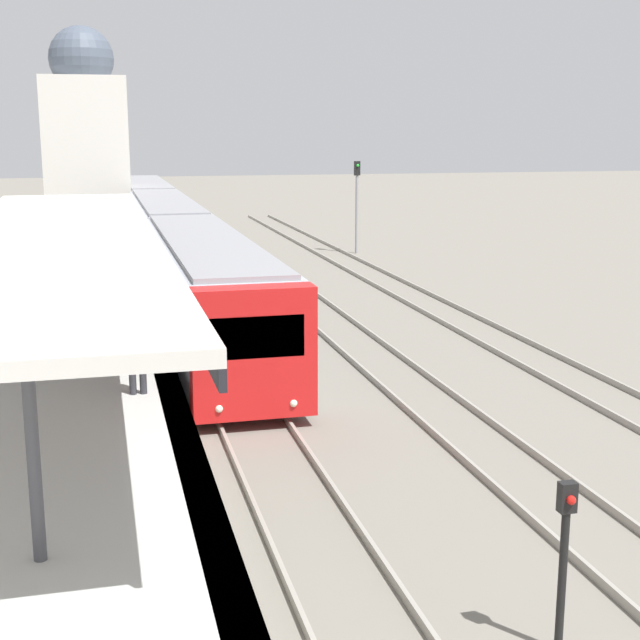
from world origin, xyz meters
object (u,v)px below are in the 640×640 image
at_px(signal_mast_far, 357,195).
at_px(train_near, 167,231).
at_px(signal_post_near, 564,550).
at_px(person_on_platform, 136,345).

bearing_deg(signal_mast_far, train_near, -162.17).
relative_size(train_near, signal_post_near, 21.22).
bearing_deg(signal_post_near, person_on_platform, 117.68).
xyz_separation_m(person_on_platform, signal_post_near, (4.46, -8.50, -0.70)).
distance_m(person_on_platform, train_near, 22.87).
bearing_deg(train_near, signal_post_near, -86.14).
distance_m(person_on_platform, signal_post_near, 9.63).
bearing_deg(person_on_platform, signal_post_near, -62.32).
bearing_deg(signal_post_near, signal_mast_far, 77.60).
bearing_deg(signal_mast_far, signal_post_near, -102.40).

